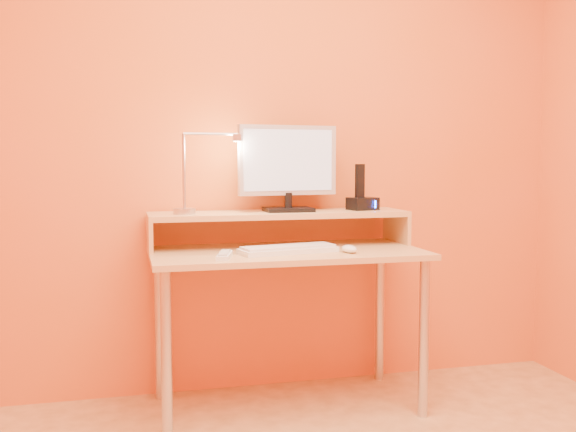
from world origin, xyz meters
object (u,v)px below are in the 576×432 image
object	(u,v)px
keyboard	(288,250)
mouse	(349,249)
remote_control	(225,256)
phone_dock	(363,204)
monitor_panel	(288,160)
lamp_base	(184,211)

from	to	relation	value
keyboard	mouse	size ratio (longest dim) A/B	4.29
mouse	remote_control	world-z (taller)	mouse
phone_dock	mouse	xyz separation A→B (m)	(-0.17, -0.30, -0.17)
monitor_panel	remote_control	world-z (taller)	monitor_panel
monitor_panel	keyboard	bearing A→B (deg)	-110.09
lamp_base	keyboard	xyz separation A→B (m)	(0.42, -0.21, -0.16)
phone_dock	mouse	world-z (taller)	phone_dock
keyboard	mouse	distance (m)	0.26
phone_dock	keyboard	size ratio (longest dim) A/B	0.30
keyboard	mouse	world-z (taller)	mouse
monitor_panel	lamp_base	xyz separation A→B (m)	(-0.48, -0.04, -0.23)
lamp_base	phone_dock	size ratio (longest dim) A/B	0.77
remote_control	mouse	bearing A→B (deg)	15.87
monitor_panel	phone_dock	size ratio (longest dim) A/B	3.65
keyboard	remote_control	world-z (taller)	keyboard
phone_dock	monitor_panel	bearing A→B (deg)	163.96
lamp_base	mouse	world-z (taller)	lamp_base
lamp_base	phone_dock	bearing A→B (deg)	2.02
phone_dock	keyboard	bearing A→B (deg)	-165.67
phone_dock	keyboard	distance (m)	0.52
keyboard	remote_control	distance (m)	0.30
lamp_base	keyboard	world-z (taller)	lamp_base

